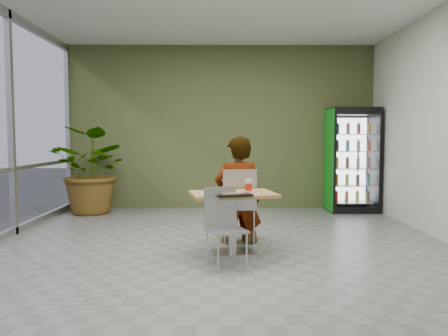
# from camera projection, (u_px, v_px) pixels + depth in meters

# --- Properties ---
(ground) EXTENTS (7.00, 7.00, 0.00)m
(ground) POSITION_uv_depth(u_px,v_px,m) (220.00, 255.00, 5.21)
(ground) COLOR slate
(ground) RESTS_ON ground
(room_envelope) EXTENTS (6.00, 7.00, 3.20)m
(room_envelope) POSITION_uv_depth(u_px,v_px,m) (220.00, 121.00, 5.10)
(room_envelope) COLOR beige
(room_envelope) RESTS_ON ground
(dining_table) EXTENTS (1.10, 0.87, 0.75)m
(dining_table) POSITION_uv_depth(u_px,v_px,m) (233.00, 210.00, 5.19)
(dining_table) COLOR #B17D4C
(dining_table) RESTS_ON ground
(chair_far) EXTENTS (0.47, 0.48, 0.99)m
(chair_far) POSITION_uv_depth(u_px,v_px,m) (239.00, 200.00, 5.76)
(chair_far) COLOR #A9ABAD
(chair_far) RESTS_ON ground
(chair_near) EXTENTS (0.50, 0.50, 0.86)m
(chair_near) POSITION_uv_depth(u_px,v_px,m) (223.00, 220.00, 4.75)
(chair_near) COLOR #A9ABAD
(chair_near) RESTS_ON ground
(seated_woman) EXTENTS (0.66, 0.46, 1.72)m
(seated_woman) POSITION_uv_depth(u_px,v_px,m) (238.00, 201.00, 5.81)
(seated_woman) COLOR black
(seated_woman) RESTS_ON ground
(pizza_plate) EXTENTS (0.33, 0.28, 0.03)m
(pizza_plate) POSITION_uv_depth(u_px,v_px,m) (225.00, 190.00, 5.26)
(pizza_plate) COLOR silver
(pizza_plate) RESTS_ON dining_table
(soda_cup) EXTENTS (0.09, 0.09, 0.15)m
(soda_cup) POSITION_uv_depth(u_px,v_px,m) (249.00, 186.00, 5.17)
(soda_cup) COLOR silver
(soda_cup) RESTS_ON dining_table
(napkin_stack) EXTENTS (0.18, 0.18, 0.02)m
(napkin_stack) POSITION_uv_depth(u_px,v_px,m) (206.00, 194.00, 5.00)
(napkin_stack) COLOR silver
(napkin_stack) RESTS_ON dining_table
(cafeteria_tray) EXTENTS (0.47, 0.41, 0.02)m
(cafeteria_tray) POSITION_uv_depth(u_px,v_px,m) (232.00, 195.00, 4.90)
(cafeteria_tray) COLOR black
(cafeteria_tray) RESTS_ON dining_table
(beverage_fridge) EXTENTS (0.91, 0.70, 1.96)m
(beverage_fridge) POSITION_uv_depth(u_px,v_px,m) (352.00, 160.00, 8.27)
(beverage_fridge) COLOR black
(beverage_fridge) RESTS_ON ground
(potted_plant) EXTENTS (1.80, 1.70, 1.59)m
(potted_plant) POSITION_uv_depth(u_px,v_px,m) (94.00, 171.00, 8.02)
(potted_plant) COLOR #34712D
(potted_plant) RESTS_ON ground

